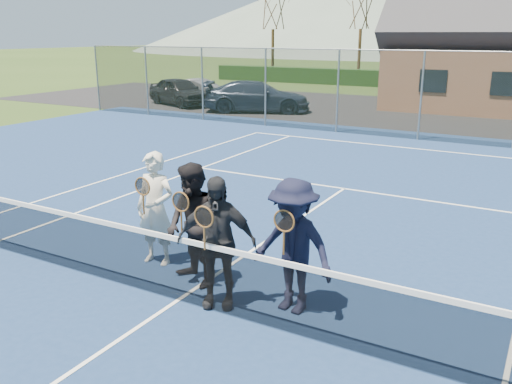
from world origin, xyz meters
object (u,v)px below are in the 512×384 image
(player_a, at_px, (156,209))
(player_c, at_px, (217,242))
(car_a, at_px, (180,91))
(player_d, at_px, (293,246))
(car_b, at_px, (200,91))
(player_b, at_px, (193,226))
(tennis_net, at_px, (177,266))
(car_c, at_px, (257,97))

(player_a, height_order, player_c, same)
(car_a, relative_size, player_d, 2.28)
(car_b, height_order, player_a, player_a)
(player_b, bearing_deg, tennis_net, -78.84)
(player_c, bearing_deg, player_a, 156.44)
(car_a, height_order, car_c, car_c)
(car_c, xyz_separation_m, player_c, (8.79, -16.64, 0.21))
(car_c, bearing_deg, car_b, 47.71)
(car_a, xyz_separation_m, player_b, (12.82, -16.49, 0.22))
(player_b, bearing_deg, player_c, -29.85)
(car_c, bearing_deg, player_a, -179.57)
(player_a, height_order, player_b, same)
(player_c, bearing_deg, player_d, 21.05)
(player_a, relative_size, player_c, 1.00)
(car_b, relative_size, player_a, 2.10)
(car_a, bearing_deg, player_d, -117.10)
(car_a, bearing_deg, player_b, -120.35)
(player_a, xyz_separation_m, player_c, (1.61, -0.70, -0.00))
(player_b, bearing_deg, player_a, 160.95)
(tennis_net, bearing_deg, player_a, 140.44)
(player_a, bearing_deg, tennis_net, -39.56)
(car_a, distance_m, car_c, 4.67)
(player_c, bearing_deg, tennis_net, -160.13)
(player_c, bearing_deg, car_c, 117.85)
(tennis_net, relative_size, player_d, 6.49)
(player_b, xyz_separation_m, player_d, (1.58, -0.00, -0.00))
(car_a, xyz_separation_m, tennis_net, (12.93, -17.05, -0.16))
(car_c, height_order, player_a, player_a)
(car_c, xyz_separation_m, player_a, (7.19, -15.94, 0.21))
(player_c, relative_size, player_d, 1.00)
(tennis_net, bearing_deg, player_b, 101.16)
(tennis_net, distance_m, player_c, 0.68)
(player_a, bearing_deg, player_b, -19.05)
(player_b, relative_size, player_d, 1.00)
(car_c, xyz_separation_m, player_b, (8.16, -16.28, 0.21))
(player_b, height_order, player_c, same)
(car_b, bearing_deg, tennis_net, -149.61)
(player_b, bearing_deg, car_a, 127.86)
(tennis_net, relative_size, player_a, 6.49)
(tennis_net, xyz_separation_m, player_d, (1.47, 0.55, 0.38))
(car_c, bearing_deg, player_b, -177.23)
(car_c, height_order, player_c, player_c)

